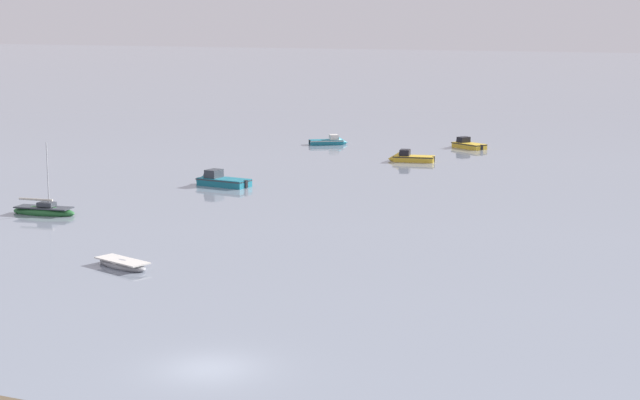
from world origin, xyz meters
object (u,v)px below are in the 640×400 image
object	(u,v)px
sailboat_moored_0	(44,211)
motorboat_moored_1	(216,182)
motorboat_moored_0	(465,145)
rowboat_moored_2	(122,264)
motorboat_moored_3	(332,142)
motorboat_moored_5	(407,159)

from	to	relation	value
sailboat_moored_0	motorboat_moored_1	world-z (taller)	sailboat_moored_0
motorboat_moored_0	motorboat_moored_1	distance (m)	37.23
sailboat_moored_0	motorboat_moored_0	distance (m)	55.38
sailboat_moored_0	rowboat_moored_2	world-z (taller)	sailboat_moored_0
motorboat_moored_3	rowboat_moored_2	world-z (taller)	motorboat_moored_3
motorboat_moored_1	rowboat_moored_2	xyz separation A→B (m)	(10.37, -29.28, -0.14)
motorboat_moored_1	motorboat_moored_3	world-z (taller)	motorboat_moored_1
sailboat_moored_0	motorboat_moored_3	xyz separation A→B (m)	(2.15, 49.23, 0.01)
motorboat_moored_1	rowboat_moored_2	world-z (taller)	motorboat_moored_1
motorboat_moored_1	rowboat_moored_2	size ratio (longest dim) A/B	1.32
motorboat_moored_1	motorboat_moored_3	bearing A→B (deg)	-78.75
motorboat_moored_1	motorboat_moored_5	distance (m)	23.93
motorboat_moored_1	motorboat_moored_5	bearing A→B (deg)	-108.72
sailboat_moored_0	motorboat_moored_5	distance (m)	41.97
motorboat_moored_3	motorboat_moored_5	xyz separation A→B (m)	(12.88, -10.05, 0.02)
motorboat_moored_3	motorboat_moored_5	distance (m)	16.34
motorboat_moored_3	motorboat_moored_5	bearing A→B (deg)	-72.61
motorboat_moored_3	motorboat_moored_5	size ratio (longest dim) A/B	0.92
sailboat_moored_0	motorboat_moored_0	bearing A→B (deg)	64.42
motorboat_moored_0	motorboat_moored_3	world-z (taller)	motorboat_moored_0
sailboat_moored_0	motorboat_moored_5	bearing A→B (deg)	61.46
sailboat_moored_0	motorboat_moored_3	world-z (taller)	sailboat_moored_0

